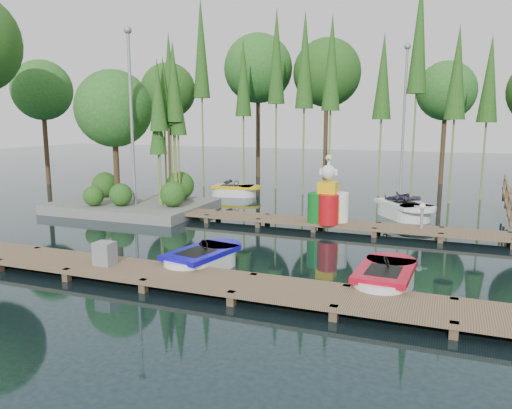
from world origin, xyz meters
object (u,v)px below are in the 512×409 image
(boat_yellow_far, at_px, (234,191))
(utility_cabinet, at_px, (105,253))
(yellow_barrel, at_px, (335,210))
(drum_cluster, at_px, (328,203))
(island, at_px, (127,133))
(boat_red, at_px, (385,280))
(boat_blue, at_px, (202,261))

(boat_yellow_far, distance_m, utility_cabinet, 12.86)
(boat_yellow_far, height_order, utility_cabinet, boat_yellow_far)
(yellow_barrel, height_order, drum_cluster, drum_cluster)
(island, xyz_separation_m, boat_red, (11.30, -6.34, -2.93))
(boat_blue, distance_m, drum_cluster, 5.88)
(boat_blue, height_order, boat_red, boat_red)
(boat_yellow_far, distance_m, yellow_barrel, 8.48)
(boat_blue, xyz_separation_m, utility_cabinet, (-1.97, -1.34, 0.34))
(utility_cabinet, relative_size, yellow_barrel, 0.69)
(boat_red, xyz_separation_m, yellow_barrel, (-2.36, 5.55, 0.46))
(boat_yellow_far, distance_m, drum_cluster, 8.45)
(drum_cluster, bearing_deg, boat_blue, -109.67)
(drum_cluster, bearing_deg, yellow_barrel, 36.52)
(boat_red, relative_size, drum_cluster, 1.13)
(boat_yellow_far, height_order, drum_cluster, drum_cluster)
(boat_yellow_far, bearing_deg, island, -105.98)
(yellow_barrel, distance_m, drum_cluster, 0.38)
(boat_red, bearing_deg, drum_cluster, 118.37)
(island, distance_m, utility_cabinet, 9.51)
(island, xyz_separation_m, yellow_barrel, (8.94, -0.79, -2.48))
(boat_yellow_far, bearing_deg, boat_red, -39.85)
(boat_yellow_far, bearing_deg, boat_blue, -57.56)
(island, distance_m, drum_cluster, 9.04)
(island, xyz_separation_m, boat_yellow_far, (2.66, 4.88, -2.92))
(boat_yellow_far, xyz_separation_m, drum_cluster, (6.06, -5.84, 0.71))
(yellow_barrel, bearing_deg, drum_cluster, -143.48)
(boat_yellow_far, xyz_separation_m, utility_cabinet, (2.13, -12.68, 0.32))
(boat_blue, height_order, boat_yellow_far, boat_yellow_far)
(island, xyz_separation_m, drum_cluster, (8.72, -0.95, -2.21))
(boat_red, bearing_deg, boat_yellow_far, 130.37)
(boat_yellow_far, xyz_separation_m, yellow_barrel, (6.28, -5.68, 0.44))
(island, bearing_deg, utility_cabinet, -58.44)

